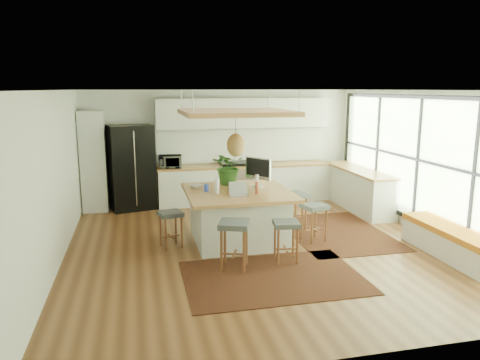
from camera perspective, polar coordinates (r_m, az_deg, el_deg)
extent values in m
plane|color=#532E17|center=(8.12, 2.19, -8.25)|extent=(7.00, 7.00, 0.00)
plane|color=white|center=(7.65, 2.34, 11.16)|extent=(7.00, 7.00, 0.00)
plane|color=silver|center=(11.15, -2.46, 4.26)|extent=(6.50, 0.00, 6.50)
plane|color=silver|center=(4.58, 13.85, -6.41)|extent=(6.50, 0.00, 6.50)
plane|color=silver|center=(7.61, -22.07, 0.11)|extent=(0.00, 7.00, 7.00)
plane|color=silver|center=(9.17, 22.28, 1.88)|extent=(0.00, 7.00, 7.00)
cube|color=silver|center=(10.73, -17.82, 2.23)|extent=(0.55, 0.60, 2.25)
cube|color=silver|center=(11.11, 0.67, -0.52)|extent=(4.20, 0.60, 0.88)
cube|color=#946134|center=(11.02, 0.68, 1.82)|extent=(4.24, 0.64, 0.05)
cube|color=white|center=(11.25, 0.33, 4.33)|extent=(4.20, 0.02, 0.80)
cube|color=silver|center=(11.02, 0.52, 8.36)|extent=(4.20, 0.34, 0.70)
cube|color=silver|center=(10.85, 14.49, -1.17)|extent=(0.60, 2.50, 0.88)
cube|color=#946134|center=(10.76, 14.61, 1.22)|extent=(0.64, 2.54, 0.05)
cube|color=black|center=(6.86, 4.14, -12.03)|extent=(2.60, 1.80, 0.01)
cube|color=black|center=(9.04, 11.86, -6.41)|extent=(1.80, 2.60, 0.01)
imported|color=#A5A5AA|center=(10.68, -8.70, 2.47)|extent=(0.55, 0.34, 0.35)
imported|color=#1E4C19|center=(8.69, -1.47, 1.32)|extent=(0.96, 0.96, 0.56)
imported|color=silver|center=(8.42, -5.56, -0.81)|extent=(0.24, 0.24, 0.06)
cylinder|color=blue|center=(8.13, -4.19, -0.74)|extent=(0.07, 0.07, 0.19)
cylinder|color=silver|center=(7.91, -2.84, -1.06)|extent=(0.07, 0.07, 0.19)
cylinder|color=#9F4535|center=(7.91, 1.99, -1.06)|extent=(0.07, 0.07, 0.19)
cylinder|color=silver|center=(8.26, 2.04, -0.52)|extent=(0.07, 0.07, 0.19)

